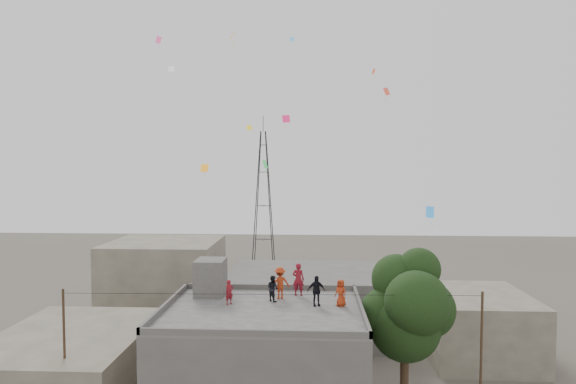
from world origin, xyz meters
name	(u,v)px	position (x,y,z in m)	size (l,w,h in m)	color
main_building	(263,369)	(0.00, 0.00, 3.05)	(10.00, 8.00, 6.10)	#4F4C4A
parapet	(263,306)	(0.00, 0.00, 6.25)	(10.00, 8.00, 0.30)	#4F4C4A
stair_head_box	(211,277)	(-3.20, 2.60, 7.10)	(1.60, 1.80, 2.00)	#4F4C4A
neighbor_west	(71,368)	(-11.00, 2.00, 2.00)	(8.00, 10.00, 4.00)	#5F594B
neighbor_north	(306,302)	(2.00, 14.00, 2.50)	(12.00, 9.00, 5.00)	#4F4C4A
neighbor_northwest	(165,282)	(-10.00, 16.00, 3.50)	(9.00, 8.00, 7.00)	#5F594B
neighbor_east	(476,325)	(14.00, 10.00, 2.20)	(7.00, 8.00, 4.40)	#5F594B
tree	(408,308)	(7.37, 0.60, 6.10)	(4.90, 4.60, 9.10)	black
utility_line	(271,364)	(0.50, -1.25, 3.83)	(20.12, 0.62, 7.40)	black
transmission_tower	(263,199)	(-4.00, 40.00, 9.07)	(2.97, 2.97, 20.01)	black
person_red_adult	(298,279)	(1.72, 2.70, 7.01)	(0.66, 0.43, 1.81)	maroon
person_orange_child	(341,293)	(3.96, 0.75, 6.79)	(0.68, 0.44, 1.38)	#AE3213
person_dark_child	(273,288)	(0.38, 1.52, 6.79)	(0.67, 0.52, 1.37)	black
person_dark_adult	(316,291)	(2.69, 0.76, 6.88)	(0.92, 0.38, 1.56)	black
person_orange_adult	(280,283)	(0.73, 2.03, 6.96)	(1.11, 0.64, 1.72)	#A93213
person_red_child	(229,292)	(-1.83, 0.79, 6.74)	(0.47, 0.31, 1.28)	maroon
kites	(288,112)	(0.94, 6.18, 16.69)	(16.58, 12.86, 12.57)	orange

